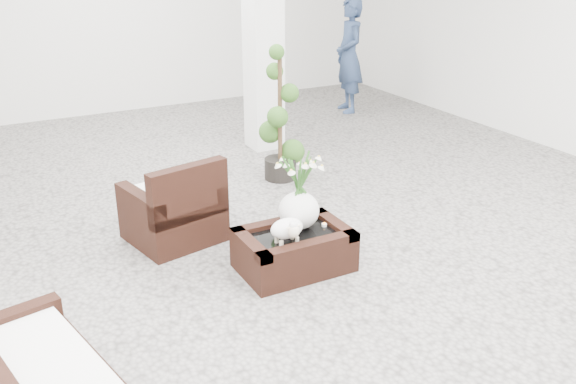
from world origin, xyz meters
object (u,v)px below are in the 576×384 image
armchair (172,199)px  loveseat (47,383)px  coffee_table (294,252)px  topiary (280,115)px

armchair → loveseat: 2.47m
armchair → coffee_table: bearing=112.7°
coffee_table → armchair: bearing=124.8°
coffee_table → armchair: armchair is taller
loveseat → topiary: size_ratio=0.91×
coffee_table → loveseat: 2.33m
loveseat → topiary: 4.20m
armchair → loveseat: (-1.38, -2.05, -0.03)m
topiary → loveseat: bearing=-134.8°
armchair → topiary: size_ratio=0.53×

